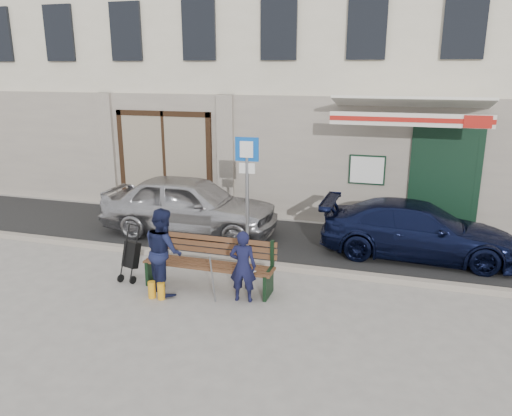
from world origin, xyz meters
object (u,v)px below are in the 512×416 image
at_px(stroller, 131,256).
at_px(parking_sign, 247,180).
at_px(car_navy, 418,230).
at_px(man, 243,266).
at_px(car_silver, 190,205).
at_px(woman, 164,251).
at_px(bench, 206,264).

bearing_deg(stroller, parking_sign, 57.84).
xyz_separation_m(car_navy, man, (-2.85, -3.06, 0.05)).
distance_m(car_silver, stroller, 2.80).
bearing_deg(parking_sign, car_navy, 17.35).
height_order(man, woman, woman).
bearing_deg(car_navy, parking_sign, 111.60).
bearing_deg(bench, parking_sign, 79.27).
bearing_deg(car_navy, car_silver, 91.48).
relative_size(car_silver, car_navy, 1.05).
bearing_deg(car_silver, bench, -151.80).
relative_size(car_silver, stroller, 4.02).
distance_m(parking_sign, woman, 2.30).
distance_m(car_silver, woman, 3.23).
relative_size(man, stroller, 1.20).
distance_m(car_navy, parking_sign, 3.76).
height_order(woman, stroller, woman).
relative_size(bench, man, 1.91).
height_order(car_silver, stroller, car_silver).
xyz_separation_m(bench, stroller, (-1.50, -0.05, 0.01)).
distance_m(car_silver, man, 3.85).
bearing_deg(car_silver, stroller, 179.67).
relative_size(woman, stroller, 1.47).
relative_size(car_navy, stroller, 3.84).
bearing_deg(car_silver, car_navy, -91.12).
bearing_deg(man, stroller, -13.95).
relative_size(bench, woman, 1.56).
xyz_separation_m(car_silver, woman, (0.90, -3.10, 0.05)).
bearing_deg(bench, man, -20.94).
relative_size(car_silver, man, 3.35).
bearing_deg(woman, bench, -106.34).
bearing_deg(parking_sign, car_silver, 143.32).
bearing_deg(woman, parking_sign, -71.70).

